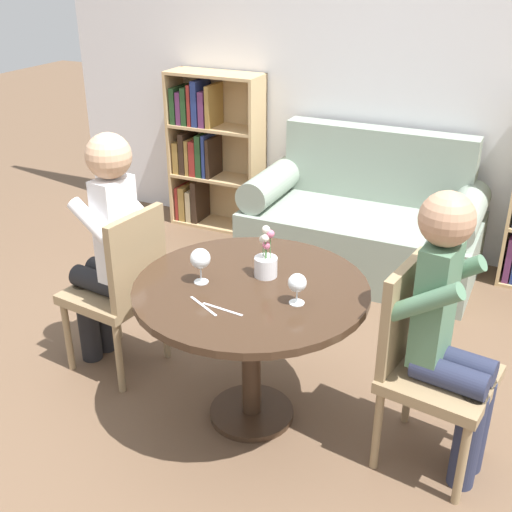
{
  "coord_description": "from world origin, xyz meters",
  "views": [
    {
      "loc": [
        1.06,
        -2.19,
        2.02
      ],
      "look_at": [
        0.0,
        0.05,
        0.82
      ],
      "focal_mm": 45.0,
      "sensor_mm": 36.0,
      "label": 1
    }
  ],
  "objects_px": {
    "bookshelf_left": "(208,149)",
    "flower_vase": "(266,261)",
    "wine_glass_right": "(297,284)",
    "couch": "(363,225)",
    "wine_glass_left": "(200,259)",
    "chair_right": "(425,359)",
    "chair_left": "(123,285)",
    "person_left": "(107,246)",
    "person_right": "(450,331)"
  },
  "relations": [
    {
      "from": "couch",
      "to": "flower_vase",
      "type": "height_order",
      "value": "flower_vase"
    },
    {
      "from": "person_right",
      "to": "wine_glass_left",
      "type": "height_order",
      "value": "person_right"
    },
    {
      "from": "chair_right",
      "to": "wine_glass_left",
      "type": "relative_size",
      "value": 5.63
    },
    {
      "from": "bookshelf_left",
      "to": "chair_right",
      "type": "height_order",
      "value": "bookshelf_left"
    },
    {
      "from": "chair_left",
      "to": "flower_vase",
      "type": "distance_m",
      "value": 0.82
    },
    {
      "from": "wine_glass_left",
      "to": "chair_left",
      "type": "bearing_deg",
      "value": 165.25
    },
    {
      "from": "couch",
      "to": "person_right",
      "type": "relative_size",
      "value": 1.25
    },
    {
      "from": "bookshelf_left",
      "to": "flower_vase",
      "type": "xyz_separation_m",
      "value": [
        1.36,
        -1.91,
        0.17
      ]
    },
    {
      "from": "flower_vase",
      "to": "bookshelf_left",
      "type": "bearing_deg",
      "value": 125.52
    },
    {
      "from": "wine_glass_left",
      "to": "person_right",
      "type": "bearing_deg",
      "value": 6.76
    },
    {
      "from": "couch",
      "to": "person_right",
      "type": "xyz_separation_m",
      "value": [
        0.84,
        -1.7,
        0.35
      ]
    },
    {
      "from": "couch",
      "to": "wine_glass_left",
      "type": "xyz_separation_m",
      "value": [
        -0.21,
        -1.82,
        0.5
      ]
    },
    {
      "from": "couch",
      "to": "wine_glass_left",
      "type": "bearing_deg",
      "value": -96.58
    },
    {
      "from": "person_left",
      "to": "flower_vase",
      "type": "height_order",
      "value": "person_left"
    },
    {
      "from": "wine_glass_right",
      "to": "flower_vase",
      "type": "distance_m",
      "value": 0.27
    },
    {
      "from": "wine_glass_right",
      "to": "flower_vase",
      "type": "xyz_separation_m",
      "value": [
        -0.22,
        0.17,
        -0.02
      ]
    },
    {
      "from": "person_right",
      "to": "wine_glass_right",
      "type": "height_order",
      "value": "person_right"
    },
    {
      "from": "bookshelf_left",
      "to": "chair_left",
      "type": "relative_size",
      "value": 1.33
    },
    {
      "from": "chair_left",
      "to": "wine_glass_right",
      "type": "xyz_separation_m",
      "value": [
        0.99,
        -0.13,
        0.3
      ]
    },
    {
      "from": "bookshelf_left",
      "to": "wine_glass_right",
      "type": "distance_m",
      "value": 2.61
    },
    {
      "from": "wine_glass_left",
      "to": "wine_glass_right",
      "type": "relative_size",
      "value": 1.2
    },
    {
      "from": "wine_glass_right",
      "to": "chair_left",
      "type": "bearing_deg",
      "value": 172.25
    },
    {
      "from": "flower_vase",
      "to": "wine_glass_left",
      "type": "bearing_deg",
      "value": -142.66
    },
    {
      "from": "person_left",
      "to": "chair_left",
      "type": "bearing_deg",
      "value": 85.2
    },
    {
      "from": "couch",
      "to": "wine_glass_right",
      "type": "distance_m",
      "value": 1.89
    },
    {
      "from": "couch",
      "to": "bookshelf_left",
      "type": "relative_size",
      "value": 1.28
    },
    {
      "from": "chair_right",
      "to": "person_left",
      "type": "height_order",
      "value": "person_left"
    },
    {
      "from": "couch",
      "to": "chair_left",
      "type": "xyz_separation_m",
      "value": [
        -0.75,
        -1.68,
        0.18
      ]
    },
    {
      "from": "couch",
      "to": "chair_left",
      "type": "relative_size",
      "value": 1.71
    },
    {
      "from": "chair_left",
      "to": "person_left",
      "type": "relative_size",
      "value": 0.71
    },
    {
      "from": "couch",
      "to": "wine_glass_right",
      "type": "height_order",
      "value": "couch"
    },
    {
      "from": "couch",
      "to": "wine_glass_right",
      "type": "bearing_deg",
      "value": -82.6
    },
    {
      "from": "bookshelf_left",
      "to": "wine_glass_left",
      "type": "distance_m",
      "value": 2.38
    },
    {
      "from": "person_left",
      "to": "person_right",
      "type": "distance_m",
      "value": 1.68
    },
    {
      "from": "bookshelf_left",
      "to": "wine_glass_right",
      "type": "relative_size",
      "value": 8.97
    },
    {
      "from": "wine_glass_right",
      "to": "couch",
      "type": "bearing_deg",
      "value": 97.4
    },
    {
      "from": "couch",
      "to": "chair_right",
      "type": "relative_size",
      "value": 1.71
    },
    {
      "from": "couch",
      "to": "person_right",
      "type": "bearing_deg",
      "value": -63.67
    },
    {
      "from": "couch",
      "to": "bookshelf_left",
      "type": "xyz_separation_m",
      "value": [
        -1.34,
        0.26,
        0.3
      ]
    },
    {
      "from": "chair_left",
      "to": "chair_right",
      "type": "xyz_separation_m",
      "value": [
        1.51,
        0.0,
        0.0
      ]
    },
    {
      "from": "person_left",
      "to": "wine_glass_right",
      "type": "bearing_deg",
      "value": 88.82
    },
    {
      "from": "person_right",
      "to": "wine_glass_left",
      "type": "distance_m",
      "value": 1.07
    },
    {
      "from": "bookshelf_left",
      "to": "flower_vase",
      "type": "height_order",
      "value": "bookshelf_left"
    },
    {
      "from": "wine_glass_left",
      "to": "wine_glass_right",
      "type": "distance_m",
      "value": 0.45
    },
    {
      "from": "chair_right",
      "to": "couch",
      "type": "bearing_deg",
      "value": 32.49
    },
    {
      "from": "wine_glass_left",
      "to": "flower_vase",
      "type": "distance_m",
      "value": 0.29
    },
    {
      "from": "person_left",
      "to": "bookshelf_left",
      "type": "bearing_deg",
      "value": -158.39
    },
    {
      "from": "chair_right",
      "to": "wine_glass_right",
      "type": "xyz_separation_m",
      "value": [
        -0.52,
        -0.14,
        0.3
      ]
    },
    {
      "from": "chair_left",
      "to": "chair_right",
      "type": "distance_m",
      "value": 1.51
    },
    {
      "from": "couch",
      "to": "wine_glass_left",
      "type": "relative_size",
      "value": 9.6
    }
  ]
}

